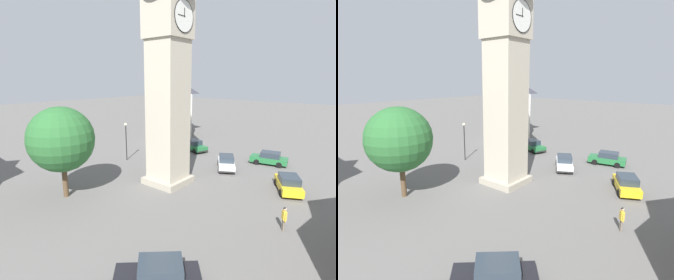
% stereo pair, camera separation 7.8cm
% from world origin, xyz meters
% --- Properties ---
extents(ground_plane, '(200.00, 200.00, 0.00)m').
position_xyz_m(ground_plane, '(0.00, 0.00, 0.00)').
color(ground_plane, '#605E5B').
extents(clock_tower, '(4.51, 4.51, 23.63)m').
position_xyz_m(clock_tower, '(0.00, 0.00, 13.85)').
color(clock_tower, '#A59C89').
rests_on(clock_tower, ground).
extents(car_blue_kerb, '(4.41, 3.54, 1.53)m').
position_xyz_m(car_blue_kerb, '(-7.20, 2.47, 0.76)').
color(car_blue_kerb, white).
rests_on(car_blue_kerb, ground).
extents(car_silver_kerb, '(4.02, 4.19, 1.53)m').
position_xyz_m(car_silver_kerb, '(10.73, 8.29, 0.76)').
color(car_silver_kerb, black).
rests_on(car_silver_kerb, ground).
extents(car_red_corner, '(2.45, 4.37, 1.53)m').
position_xyz_m(car_red_corner, '(-11.89, 5.60, 0.76)').
color(car_red_corner, '#236B38').
rests_on(car_red_corner, ground).
extents(car_white_side, '(3.04, 4.46, 1.53)m').
position_xyz_m(car_white_side, '(-11.38, -4.68, 0.76)').
color(car_white_side, '#236B38').
rests_on(car_white_side, ground).
extents(car_black_far, '(4.44, 3.40, 1.53)m').
position_xyz_m(car_black_far, '(-5.21, 9.64, 0.76)').
color(car_black_far, gold).
rests_on(car_black_far, ground).
extents(pedestrian, '(0.47, 0.39, 1.69)m').
position_xyz_m(pedestrian, '(1.63, 11.28, 1.01)').
color(pedestrian, '#706656').
rests_on(pedestrian, ground).
extents(tree, '(5.40, 5.40, 7.72)m').
position_xyz_m(tree, '(7.99, -4.73, 5.01)').
color(tree, brown).
rests_on(tree, ground).
extents(building_corner_back, '(10.48, 10.22, 10.17)m').
position_xyz_m(building_corner_back, '(-18.64, -14.26, 5.18)').
color(building_corner_back, silver).
rests_on(building_corner_back, ground).
extents(lamp_post, '(0.36, 0.36, 4.65)m').
position_xyz_m(lamp_post, '(-2.39, -8.64, 3.15)').
color(lamp_post, black).
rests_on(lamp_post, ground).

